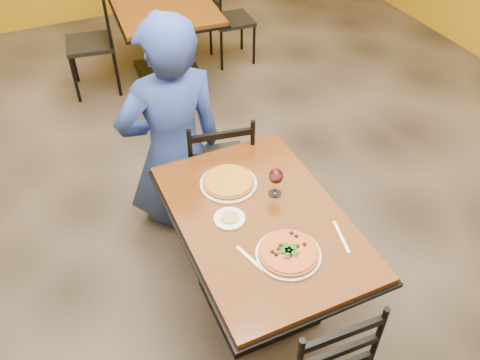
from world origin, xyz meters
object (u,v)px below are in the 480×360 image
plate_main (288,255)px  plate_far (228,184)px  chair_main_far (217,166)px  diner (171,125)px  chair_second_left (90,44)px  chair_second_right (232,20)px  pizza_far (228,181)px  table_second (163,20)px  pizza_main (289,252)px  table_main (260,243)px  side_plate (229,219)px  wine_glass (276,181)px

plate_main → plate_far: (-0.06, 0.57, 0.00)m
plate_far → chair_main_far: bearing=76.0°
diner → plate_far: diner is taller
plate_main → chair_second_left: bearing=96.1°
chair_second_right → chair_main_far: bearing=157.5°
chair_main_far → diner: diner is taller
pizza_far → chair_main_far: bearing=76.0°
plate_main → table_second: bearing=83.3°
diner → pizza_main: bearing=96.5°
table_main → table_second: bearing=82.5°
diner → side_plate: bearing=89.3°
table_main → pizza_far: 0.37m
table_second → diner: size_ratio=0.94×
plate_far → plate_main: bearing=-84.0°
table_main → table_second: 2.88m
chair_second_left → diner: 1.92m
chair_second_left → pizza_far: bearing=14.6°
pizza_far → side_plate: bearing=-112.1°
pizza_main → wine_glass: (0.14, 0.40, 0.07)m
pizza_far → side_plate: 0.26m
chair_second_left → table_second: bearing=98.4°
side_plate → table_second: bearing=79.3°
chair_second_left → diner: (0.17, -1.89, 0.28)m
table_second → plate_main: 3.16m
chair_second_right → side_plate: bearing=159.8°
table_main → plate_far: bearing=100.2°
chair_second_right → plate_main: size_ratio=2.75×
chair_second_right → pizza_main: chair_second_right is taller
chair_second_right → plate_main: chair_second_right is taller
table_second → pizza_far: 2.60m
chair_main_far → plate_far: chair_main_far is taller
table_second → wine_glass: (-0.23, -2.73, 0.28)m
table_second → plate_main: (-0.37, -3.13, 0.19)m
table_main → wine_glass: wine_glass is taller
chair_second_left → chair_second_right: size_ratio=1.08×
table_main → chair_second_left: size_ratio=1.33×
chair_main_far → pizza_far: 0.59m
diner → plate_far: 0.68m
chair_main_far → chair_second_right: 2.31m
table_main → pizza_main: 0.35m
table_second → chair_second_left: 0.71m
chair_main_far → chair_second_left: bearing=-69.0°
wine_glass → table_main: bearing=-138.5°
pizza_far → chair_second_right: bearing=66.1°
diner → pizza_far: bearing=97.9°
chair_second_right → wine_glass: (-0.94, -2.73, 0.41)m
chair_main_far → table_main: bearing=95.1°
wine_glass → plate_main: bearing=-108.7°
chair_second_right → plate_far: 2.82m
table_main → chair_main_far: (0.07, 0.78, -0.10)m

